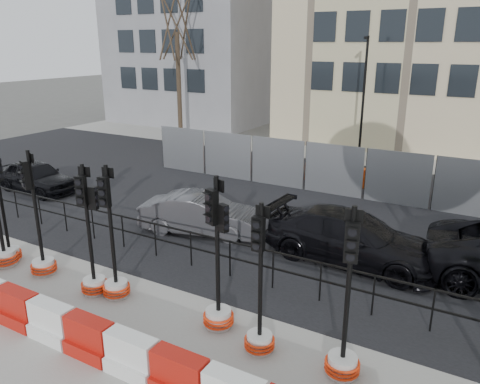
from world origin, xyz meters
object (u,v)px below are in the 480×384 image
Objects in this scene: traffic_signal_a at (7,240)px; car_a at (36,176)px; traffic_signal_d at (93,265)px; traffic_signal_h at (344,344)px; car_c at (352,238)px.

traffic_signal_a is 6.52m from car_a.
traffic_signal_d is 9.24m from car_a.
car_a is (-8.00, 4.61, -0.13)m from traffic_signal_d.
traffic_signal_d is at bearing 8.60° from traffic_signal_a.
traffic_signal_h is at bearing -105.37° from car_a.
traffic_signal_h is at bearing -13.31° from traffic_signal_d.
traffic_signal_a is at bearing -131.55° from car_a.
traffic_signal_a is 0.96× the size of traffic_signal_d.
car_c is at bearing -87.23° from car_a.
traffic_signal_h reaches higher than traffic_signal_d.
traffic_signal_h reaches higher than car_c.
traffic_signal_h is at bearing 10.31° from traffic_signal_a.
car_c reaches higher than car_a.
car_c is at bearing 39.83° from traffic_signal_a.
traffic_signal_d is 6.00m from traffic_signal_h.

